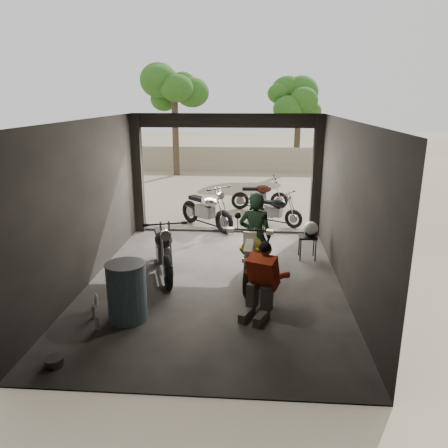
# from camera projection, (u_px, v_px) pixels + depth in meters

# --- Properties ---
(ground) EXTENTS (80.00, 80.00, 0.00)m
(ground) POSITION_uv_depth(u_px,v_px,m) (215.00, 283.00, 8.80)
(ground) COLOR #7A6D56
(ground) RESTS_ON ground
(garage) EXTENTS (7.00, 7.13, 3.20)m
(garage) POSITION_uv_depth(u_px,v_px,m) (217.00, 215.00, 8.96)
(garage) COLOR #2D2B28
(garage) RESTS_ON ground
(boundary_wall) EXTENTS (18.00, 0.30, 1.20)m
(boundary_wall) POSITION_uv_depth(u_px,v_px,m) (240.00, 159.00, 22.03)
(boundary_wall) COLOR gray
(boundary_wall) RESTS_ON ground
(tree_left) EXTENTS (2.20, 2.20, 5.60)m
(tree_left) POSITION_uv_depth(u_px,v_px,m) (174.00, 88.00, 19.86)
(tree_left) COLOR #382B1E
(tree_left) RESTS_ON ground
(tree_right) EXTENTS (2.20, 2.20, 5.00)m
(tree_right) POSITION_uv_depth(u_px,v_px,m) (299.00, 98.00, 21.01)
(tree_right) COLOR #382B1E
(tree_right) RESTS_ON ground
(main_bike) EXTENTS (1.01, 2.03, 1.31)m
(main_bike) POSITION_uv_depth(u_px,v_px,m) (253.00, 251.00, 8.68)
(main_bike) COLOR beige
(main_bike) RESTS_ON ground
(left_bike) EXTENTS (1.34, 2.07, 1.30)m
(left_bike) POSITION_uv_depth(u_px,v_px,m) (163.00, 245.00, 9.03)
(left_bike) COLOR black
(left_bike) RESTS_ON ground
(outside_bike_a) EXTENTS (1.89, 1.84, 1.26)m
(outside_bike_a) POSITION_uv_depth(u_px,v_px,m) (206.00, 206.00, 12.32)
(outside_bike_a) COLOR black
(outside_bike_a) RESTS_ON ground
(outside_bike_b) EXTENTS (1.66, 0.75, 1.10)m
(outside_bike_b) POSITION_uv_depth(u_px,v_px,m) (260.00, 193.00, 14.39)
(outside_bike_b) COLOR #3C120E
(outside_bike_b) RESTS_ON ground
(outside_bike_c) EXTENTS (1.62, 1.31, 1.03)m
(outside_bike_c) POSITION_uv_depth(u_px,v_px,m) (275.00, 208.00, 12.66)
(outside_bike_c) COLOR black
(outside_bike_c) RESTS_ON ground
(rider) EXTENTS (0.70, 0.50, 1.82)m
(rider) POSITION_uv_depth(u_px,v_px,m) (255.00, 237.00, 8.76)
(rider) COLOR black
(rider) RESTS_ON ground
(mechanic) EXTENTS (0.93, 1.04, 1.24)m
(mechanic) POSITION_uv_depth(u_px,v_px,m) (260.00, 283.00, 7.29)
(mechanic) COLOR #C13919
(mechanic) RESTS_ON ground
(stool) EXTENTS (0.41, 0.41, 0.56)m
(stool) POSITION_uv_depth(u_px,v_px,m) (308.00, 239.00, 9.96)
(stool) COLOR black
(stool) RESTS_ON ground
(helmet) EXTENTS (0.39, 0.40, 0.33)m
(helmet) POSITION_uv_depth(u_px,v_px,m) (310.00, 228.00, 9.93)
(helmet) COLOR silver
(helmet) RESTS_ON stool
(oil_drum) EXTENTS (0.72, 0.72, 1.00)m
(oil_drum) POSITION_uv_depth(u_px,v_px,m) (127.00, 293.00, 7.19)
(oil_drum) COLOR #436371
(oil_drum) RESTS_ON ground
(sign_post) EXTENTS (0.71, 0.08, 2.12)m
(sign_post) POSITION_uv_depth(u_px,v_px,m) (366.00, 191.00, 10.58)
(sign_post) COLOR black
(sign_post) RESTS_ON ground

